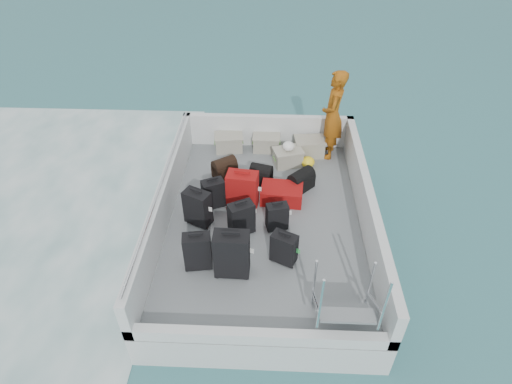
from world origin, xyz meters
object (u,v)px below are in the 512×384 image
(suitcase_1, at_px, (198,208))
(suitcase_4, at_px, (241,219))
(suitcase_7, at_px, (277,217))
(crate_3, at_px, (309,148))
(crate_0, at_px, (229,143))
(suitcase_6, at_px, (284,249))
(passenger, at_px, (333,115))
(crate_2, at_px, (288,158))
(suitcase_8, at_px, (282,194))
(suitcase_2, at_px, (214,194))
(suitcase_0, at_px, (198,252))
(crate_1, at_px, (266,143))
(suitcase_3, at_px, (232,255))
(suitcase_5, at_px, (242,191))

(suitcase_1, height_order, suitcase_4, suitcase_1)
(suitcase_7, relative_size, crate_3, 0.87)
(suitcase_1, distance_m, crate_0, 2.36)
(suitcase_6, xyz_separation_m, passenger, (0.98, 3.07, 0.66))
(suitcase_4, bearing_deg, crate_2, 40.78)
(suitcase_8, bearing_deg, suitcase_1, 120.31)
(suitcase_2, bearing_deg, passenger, 14.32)
(suitcase_0, height_order, crate_0, suitcase_0)
(suitcase_8, distance_m, crate_1, 1.72)
(crate_1, bearing_deg, suitcase_1, -115.14)
(passenger, bearing_deg, suitcase_7, -14.53)
(crate_2, relative_size, crate_3, 0.93)
(suitcase_0, distance_m, suitcase_2, 1.45)
(crate_3, bearing_deg, suitcase_0, -120.26)
(suitcase_8, distance_m, passenger, 2.02)
(suitcase_6, distance_m, passenger, 3.29)
(suitcase_4, height_order, suitcase_7, suitcase_4)
(crate_1, bearing_deg, suitcase_3, -97.13)
(suitcase_0, relative_size, suitcase_5, 0.88)
(suitcase_0, bearing_deg, suitcase_8, 44.05)
(suitcase_0, xyz_separation_m, suitcase_7, (1.20, 0.91, -0.07))
(suitcase_1, height_order, suitcase_8, suitcase_1)
(suitcase_3, bearing_deg, suitcase_5, 89.14)
(suitcase_1, distance_m, suitcase_2, 0.50)
(suitcase_5, distance_m, suitcase_8, 0.77)
(suitcase_3, xyz_separation_m, suitcase_5, (0.05, 1.55, -0.03))
(suitcase_1, xyz_separation_m, crate_3, (2.03, 2.22, -0.16))
(suitcase_0, xyz_separation_m, crate_0, (0.16, 3.33, -0.15))
(crate_0, bearing_deg, crate_2, -21.76)
(suitcase_3, bearing_deg, crate_0, 97.30)
(suitcase_7, distance_m, suitcase_8, 0.78)
(suitcase_5, bearing_deg, crate_2, 66.50)
(suitcase_2, height_order, suitcase_3, suitcase_3)
(suitcase_2, bearing_deg, suitcase_0, -117.15)
(suitcase_7, distance_m, crate_3, 2.40)
(suitcase_0, relative_size, suitcase_4, 1.06)
(passenger, bearing_deg, suitcase_8, -22.12)
(suitcase_0, relative_size, crate_0, 1.16)
(crate_0, relative_size, crate_1, 1.04)
(crate_1, distance_m, passenger, 1.54)
(suitcase_0, relative_size, suitcase_1, 0.97)
(crate_3, distance_m, passenger, 0.86)
(suitcase_4, distance_m, suitcase_7, 0.61)
(crate_1, relative_size, crate_3, 0.92)
(suitcase_7, height_order, crate_2, suitcase_7)
(suitcase_0, height_order, suitcase_7, suitcase_0)
(suitcase_0, bearing_deg, crate_2, 54.95)
(suitcase_4, distance_m, crate_1, 2.61)
(suitcase_7, relative_size, suitcase_8, 0.68)
(suitcase_3, xyz_separation_m, crate_3, (1.35, 3.32, -0.22))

